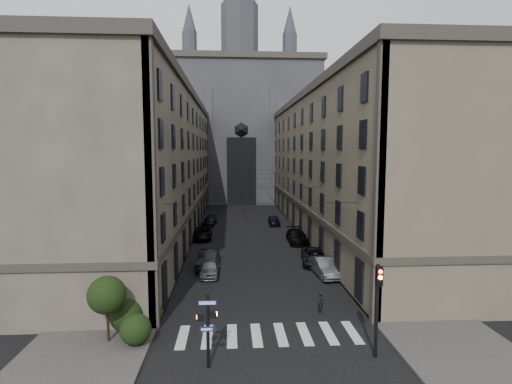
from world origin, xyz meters
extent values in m
plane|color=black|center=(0.00, 0.00, 0.00)|extent=(260.00, 260.00, 0.00)
cube|color=#383533|center=(-10.50, 36.00, 0.07)|extent=(7.00, 80.00, 0.15)
cube|color=#383533|center=(10.50, 36.00, 0.07)|extent=(7.00, 80.00, 0.15)
cube|color=beige|center=(0.00, 5.00, 0.01)|extent=(11.00, 3.20, 0.01)
cube|color=#4D443B|center=(-13.50, 36.00, 9.00)|extent=(13.00, 60.00, 18.00)
cube|color=#38332D|center=(-13.50, 36.00, 18.40)|extent=(13.60, 60.60, 0.90)
cube|color=#38332D|center=(-13.50, 36.00, 4.20)|extent=(13.40, 60.30, 0.50)
cube|color=brown|center=(13.50, 36.00, 9.00)|extent=(13.00, 60.00, 18.00)
cube|color=#38332D|center=(13.50, 36.00, 18.40)|extent=(13.60, 60.60, 0.90)
cube|color=#38332D|center=(13.50, 36.00, 4.20)|extent=(13.40, 60.30, 0.50)
cube|color=#2D2D33|center=(0.00, 75.00, 15.00)|extent=(34.00, 22.00, 30.00)
cube|color=#38332D|center=(0.00, 75.00, 30.50)|extent=(35.00, 23.00, 1.20)
cylinder|color=#2D2D33|center=(0.00, 75.00, 37.00)|extent=(8.40, 8.40, 14.00)
cone|color=#2D2D33|center=(-11.00, 72.00, 36.50)|extent=(3.20, 3.20, 13.00)
cone|color=#2D2D33|center=(11.00, 72.00, 36.50)|extent=(3.20, 3.20, 13.00)
cube|color=black|center=(0.00, 63.95, 7.00)|extent=(6.00, 0.30, 14.00)
cylinder|color=black|center=(-3.50, 1.50, 2.00)|extent=(0.18, 0.18, 4.00)
cube|color=orange|center=(-3.22, 1.50, 2.90)|extent=(0.34, 0.24, 0.38)
cube|color=#FF0C07|center=(-3.88, 1.60, 2.70)|extent=(0.34, 0.24, 0.38)
cube|color=navy|center=(-3.50, 1.37, 3.55)|extent=(0.95, 0.05, 0.24)
cube|color=navy|center=(-3.50, 1.37, 2.15)|extent=(0.85, 0.05, 0.27)
cylinder|color=black|center=(5.60, 2.00, 2.60)|extent=(0.20, 0.20, 5.20)
cube|color=black|center=(5.60, 1.78, 4.60)|extent=(0.34, 0.30, 1.00)
cylinder|color=#FF0C07|center=(5.60, 1.62, 4.92)|extent=(0.22, 0.05, 0.22)
cylinder|color=orange|center=(5.60, 1.62, 4.60)|extent=(0.22, 0.05, 0.22)
cylinder|color=black|center=(5.60, 1.62, 4.28)|extent=(0.22, 0.05, 0.22)
sphere|color=black|center=(-7.80, 4.00, 1.05)|extent=(1.80, 1.80, 1.80)
sphere|color=black|center=(-8.80, 5.80, 1.15)|extent=(2.00, 2.00, 2.00)
sphere|color=black|center=(-7.40, 6.80, 0.85)|extent=(1.40, 1.40, 1.40)
cylinder|color=black|center=(-9.50, 4.50, 1.35)|extent=(0.16, 0.16, 2.40)
sphere|color=black|center=(-9.50, 4.50, 2.95)|extent=(2.20, 2.20, 2.20)
cylinder|color=black|center=(0.00, 10.00, 7.50)|extent=(14.00, 0.03, 0.03)
cylinder|color=black|center=(0.00, 22.00, 7.50)|extent=(14.00, 0.03, 0.03)
cylinder|color=black|center=(0.00, 35.00, 7.50)|extent=(14.00, 0.03, 0.03)
cylinder|color=black|center=(0.00, 48.00, 7.50)|extent=(14.00, 0.03, 0.03)
cylinder|color=black|center=(0.00, 60.00, 7.50)|extent=(14.00, 0.03, 0.03)
cylinder|color=black|center=(-1.30, 36.00, 7.10)|extent=(0.03, 60.00, 0.03)
cylinder|color=black|center=(1.30, 36.00, 7.10)|extent=(0.03, 60.00, 0.03)
imported|color=slate|center=(-4.20, 16.99, 0.72)|extent=(1.75, 4.24, 1.44)
imported|color=black|center=(-4.50, 19.56, 0.83)|extent=(2.12, 5.13, 1.65)
imported|color=black|center=(-5.99, 32.25, 0.75)|extent=(2.57, 5.41, 1.49)
imported|color=black|center=(-5.50, 41.62, 0.64)|extent=(2.37, 4.62, 1.28)
imported|color=slate|center=(6.20, 16.29, 0.80)|extent=(2.11, 5.01, 1.61)
imported|color=black|center=(6.06, 20.13, 0.76)|extent=(3.22, 5.73, 1.51)
imported|color=black|center=(5.82, 29.30, 0.80)|extent=(2.30, 5.56, 1.61)
imported|color=black|center=(4.28, 41.18, 0.71)|extent=(1.74, 4.18, 1.42)
imported|color=black|center=(3.94, 7.99, 0.78)|extent=(0.51, 0.65, 1.56)
camera|label=1|loc=(-2.28, -18.41, 11.28)|focal=28.00mm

